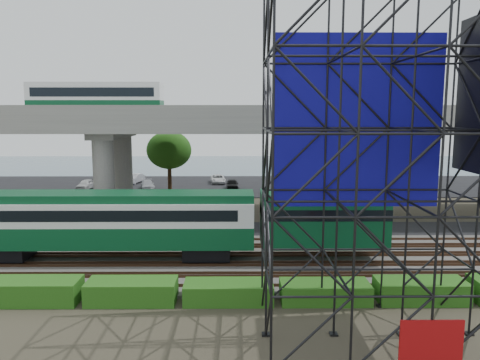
{
  "coord_description": "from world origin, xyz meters",
  "views": [
    {
      "loc": [
        1.42,
        -27.41,
        9.76
      ],
      "look_at": [
        1.68,
        6.0,
        4.88
      ],
      "focal_mm": 35.0,
      "sensor_mm": 36.0,
      "label": 1
    }
  ],
  "objects": [
    {
      "name": "ballast_bed",
      "position": [
        0.0,
        2.0,
        0.1
      ],
      "size": [
        90.0,
        12.0,
        0.2
      ],
      "primitive_type": "cube",
      "color": "slate",
      "rests_on": "ground"
    },
    {
      "name": "scaffold_tower",
      "position": [
        7.22,
        -7.98,
        7.47
      ],
      "size": [
        9.36,
        6.36,
        15.0
      ],
      "color": "black",
      "rests_on": "ground"
    },
    {
      "name": "commuter_train",
      "position": [
        -4.88,
        2.0,
        2.88
      ],
      "size": [
        29.3,
        3.06,
        4.3
      ],
      "color": "black",
      "rests_on": "rail_tracks"
    },
    {
      "name": "hedge_strip",
      "position": [
        1.01,
        -4.3,
        0.56
      ],
      "size": [
        34.6,
        1.8,
        1.2
      ],
      "color": "#1E5012",
      "rests_on": "ground"
    },
    {
      "name": "suv",
      "position": [
        -4.18,
        10.87,
        0.86
      ],
      "size": [
        6.15,
        4.55,
        1.55
      ],
      "primitive_type": "imported",
      "rotation": [
        0.0,
        0.0,
        1.97
      ],
      "color": "black",
      "rests_on": "service_road"
    },
    {
      "name": "ground",
      "position": [
        0.0,
        0.0,
        0.0
      ],
      "size": [
        140.0,
        140.0,
        0.0
      ],
      "primitive_type": "plane",
      "color": "#474233",
      "rests_on": "ground"
    },
    {
      "name": "parked_cars",
      "position": [
        1.15,
        33.66,
        0.68
      ],
      "size": [
        36.67,
        9.52,
        1.28
      ],
      "color": "silver",
      "rests_on": "parking_lot"
    },
    {
      "name": "trees",
      "position": [
        -4.67,
        16.17,
        5.57
      ],
      "size": [
        40.94,
        16.94,
        7.69
      ],
      "color": "#382314",
      "rests_on": "ground"
    },
    {
      "name": "service_road",
      "position": [
        0.0,
        10.5,
        0.04
      ],
      "size": [
        90.0,
        5.0,
        0.08
      ],
      "primitive_type": "cube",
      "color": "black",
      "rests_on": "ground"
    },
    {
      "name": "parking_lot",
      "position": [
        0.0,
        34.0,
        0.04
      ],
      "size": [
        90.0,
        18.0,
        0.08
      ],
      "primitive_type": "cube",
      "color": "black",
      "rests_on": "ground"
    },
    {
      "name": "harbor_water",
      "position": [
        0.0,
        56.0,
        0.01
      ],
      "size": [
        140.0,
        40.0,
        0.03
      ],
      "primitive_type": "cube",
      "color": "#405A69",
      "rests_on": "ground"
    },
    {
      "name": "rail_tracks",
      "position": [
        0.0,
        2.0,
        0.28
      ],
      "size": [
        90.0,
        9.52,
        0.16
      ],
      "color": "#472D1E",
      "rests_on": "ballast_bed"
    },
    {
      "name": "overpass",
      "position": [
        -0.83,
        16.0,
        8.21
      ],
      "size": [
        80.0,
        12.0,
        12.4
      ],
      "color": "#9E9B93",
      "rests_on": "ground"
    }
  ]
}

